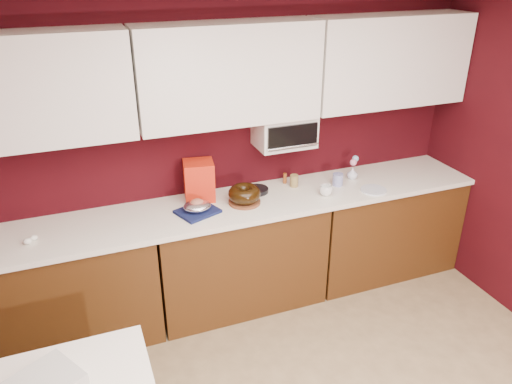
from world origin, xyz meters
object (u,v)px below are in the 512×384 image
at_px(bundt_cake, 244,194).
at_px(flower_vase, 352,173).
at_px(toaster_oven, 284,130).
at_px(blue_jar, 338,180).
at_px(pandoro_box, 199,180).
at_px(foil_ham_nest, 197,206).
at_px(coffee_mug, 326,190).

distance_m(bundt_cake, flower_vase, 1.01).
bearing_deg(flower_vase, toaster_oven, 172.70).
distance_m(toaster_oven, blue_jar, 0.62).
height_order(toaster_oven, pandoro_box, toaster_oven).
relative_size(toaster_oven, bundt_cake, 1.83).
xyz_separation_m(foil_ham_nest, flower_vase, (1.38, 0.13, -0.00)).
bearing_deg(blue_jar, pandoro_box, 171.47).
distance_m(toaster_oven, pandoro_box, 0.76).
distance_m(pandoro_box, coffee_mug, 0.99).
height_order(coffee_mug, blue_jar, blue_jar).
xyz_separation_m(foil_ham_nest, coffee_mug, (1.02, -0.07, -0.01)).
bearing_deg(bundt_cake, blue_jar, 2.38).
bearing_deg(flower_vase, blue_jar, -158.15).
height_order(bundt_cake, flower_vase, bundt_cake).
relative_size(pandoro_box, flower_vase, 2.82).
distance_m(bundt_cake, coffee_mug, 0.65).
distance_m(toaster_oven, coffee_mug, 0.57).
height_order(foil_ham_nest, flower_vase, flower_vase).
bearing_deg(bundt_cake, toaster_oven, 24.67).
distance_m(bundt_cake, foil_ham_nest, 0.38).
height_order(coffee_mug, flower_vase, flower_vase).
bearing_deg(pandoro_box, bundt_cake, -24.56).
distance_m(foil_ham_nest, coffee_mug, 1.02).
height_order(pandoro_box, flower_vase, pandoro_box).
bearing_deg(coffee_mug, flower_vase, 29.55).
xyz_separation_m(bundt_cake, foil_ham_nest, (-0.37, -0.02, -0.02)).
height_order(bundt_cake, foil_ham_nest, bundt_cake).
bearing_deg(coffee_mug, blue_jar, 36.25).
height_order(foil_ham_nest, pandoro_box, pandoro_box).
bearing_deg(bundt_cake, flower_vase, 6.04).
relative_size(bundt_cake, coffee_mug, 2.54).
bearing_deg(bundt_cake, coffee_mug, -8.56).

